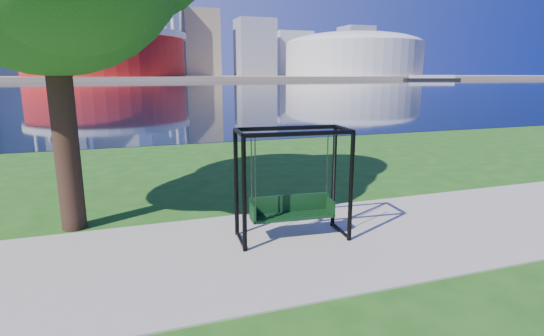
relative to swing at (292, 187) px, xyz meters
name	(u,v)px	position (x,y,z in m)	size (l,w,h in m)	color
ground	(260,239)	(-0.60, 0.13, -1.04)	(900.00, 900.00, 0.00)	#1E5114
path	(268,249)	(-0.60, -0.37, -1.03)	(120.00, 4.00, 0.03)	#9E937F
river	(134,87)	(-0.60, 102.13, -1.03)	(900.00, 180.00, 0.02)	black
far_bank	(126,77)	(-0.60, 306.13, -0.04)	(900.00, 228.00, 2.00)	#937F60
stadium	(105,52)	(-10.60, 235.13, 13.18)	(83.00, 83.00, 32.00)	maroon
arena	(353,53)	(134.40, 235.13, 14.83)	(84.00, 84.00, 26.56)	beige
skyline	(116,26)	(-4.87, 319.53, 34.85)	(392.00, 66.00, 96.50)	gray
swing	(292,187)	(0.00, 0.00, 0.00)	(2.17, 1.08, 2.16)	black
barge	(432,78)	(150.02, 179.70, 0.21)	(28.36, 16.25, 2.75)	black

